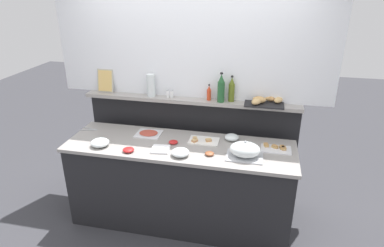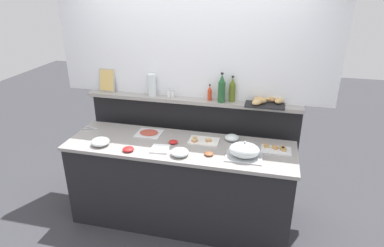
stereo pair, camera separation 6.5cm
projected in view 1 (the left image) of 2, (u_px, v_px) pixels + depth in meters
name	position (u px, v px, depth m)	size (l,w,h in m)	color
ground_plane	(192.00, 189.00, 4.27)	(12.00, 12.00, 0.00)	#38383D
buffet_counter	(180.00, 184.00, 3.55)	(2.30, 0.70, 0.92)	black
back_ledge_unit	(191.00, 145.00, 3.95)	(2.38, 0.22, 1.26)	black
upper_wall_panel	(191.00, 34.00, 3.46)	(2.98, 0.08, 1.34)	white
sandwich_platter_side	(276.00, 149.00, 3.27)	(0.29, 0.18, 0.04)	silver
sandwich_platter_rear	(203.00, 140.00, 3.43)	(0.30, 0.20, 0.04)	white
cold_cuts_platter	(149.00, 133.00, 3.59)	(0.27, 0.24, 0.02)	silver
serving_cloche	(245.00, 150.00, 3.11)	(0.34, 0.24, 0.17)	#B7BABF
glass_bowl_large	(232.00, 138.00, 3.46)	(0.15, 0.15, 0.06)	silver
glass_bowl_medium	(180.00, 153.00, 3.15)	(0.17, 0.17, 0.07)	silver
glass_bowl_small	(100.00, 143.00, 3.33)	(0.18, 0.18, 0.07)	silver
condiment_bowl_red	(210.00, 154.00, 3.17)	(0.09, 0.09, 0.03)	brown
condiment_bowl_teal	(173.00, 142.00, 3.39)	(0.09, 0.09, 0.03)	red
condiment_bowl_cream	(128.00, 150.00, 3.23)	(0.11, 0.11, 0.04)	red
serving_tongs	(90.00, 129.00, 3.70)	(0.18, 0.08, 0.01)	#B7BABF
napkin_stack	(161.00, 149.00, 3.26)	(0.17, 0.17, 0.02)	white
hot_sauce_bottle	(209.00, 93.00, 3.58)	(0.04, 0.04, 0.18)	red
olive_oil_bottle	(232.00, 90.00, 3.53)	(0.06, 0.06, 0.28)	#56661E
wine_bottle_green	(221.00, 89.00, 3.50)	(0.08, 0.08, 0.32)	#23562D
salt_shaker	(168.00, 94.00, 3.67)	(0.03, 0.03, 0.09)	white
pepper_shaker	(172.00, 94.00, 3.66)	(0.03, 0.03, 0.09)	white
bread_basket	(266.00, 101.00, 3.49)	(0.40, 0.30, 0.08)	black
framed_picture	(105.00, 81.00, 3.82)	(0.19, 0.06, 0.26)	#B2AD9E
water_carafe	(151.00, 85.00, 3.68)	(0.09, 0.09, 0.25)	silver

